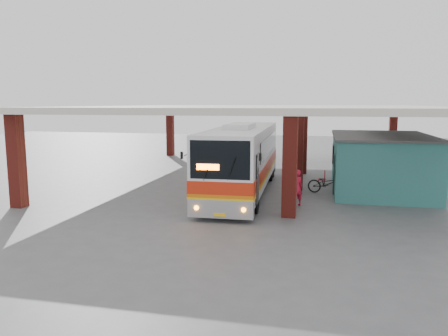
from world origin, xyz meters
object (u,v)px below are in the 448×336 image
at_px(motorcycle, 327,184).
at_px(pedestrian, 297,188).
at_px(coach_bus, 243,158).
at_px(red_chair, 323,177).

height_order(motorcycle, pedestrian, pedestrian).
xyz_separation_m(motorcycle, pedestrian, (-1.46, -3.16, 0.31)).
relative_size(coach_bus, red_chair, 16.12).
bearing_deg(coach_bus, red_chair, 38.64).
distance_m(motorcycle, red_chair, 3.12).
xyz_separation_m(motorcycle, red_chair, (-0.21, 3.11, -0.19)).
distance_m(coach_bus, motorcycle, 4.75).
distance_m(motorcycle, pedestrian, 3.49).
height_order(coach_bus, motorcycle, coach_bus).
distance_m(pedestrian, red_chair, 6.41).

